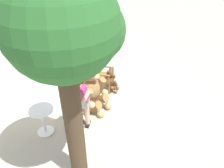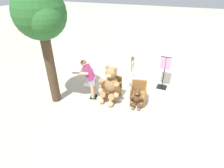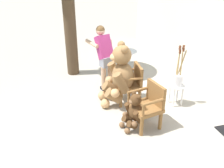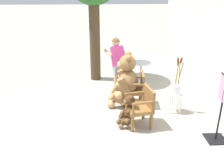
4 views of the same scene
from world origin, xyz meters
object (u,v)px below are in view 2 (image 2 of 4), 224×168
at_px(person_visitor, 89,76).
at_px(white_stool, 131,80).
at_px(round_side_table, 88,76).
at_px(brush_bucket, 132,73).
at_px(wooden_chair_right, 138,92).
at_px(teddy_bear_small, 137,98).
at_px(teddy_bear_large, 111,84).
at_px(patio_tree, 42,18).
at_px(clothing_display_stand, 164,72).
at_px(wooden_chair_left, 113,86).

bearing_deg(person_visitor, white_stool, 47.72).
height_order(person_visitor, round_side_table, person_visitor).
bearing_deg(round_side_table, brush_bucket, 18.11).
xyz_separation_m(wooden_chair_right, teddy_bear_small, (0.02, -0.28, -0.10)).
height_order(teddy_bear_large, brush_bucket, teddy_bear_large).
bearing_deg(teddy_bear_small, patio_tree, -164.31).
height_order(person_visitor, brush_bucket, person_visitor).
height_order(round_side_table, patio_tree, patio_tree).
bearing_deg(brush_bucket, teddy_bear_large, -110.02).
xyz_separation_m(round_side_table, patio_tree, (-0.51, -1.42, 2.49)).
height_order(teddy_bear_small, brush_bucket, brush_bucket).
xyz_separation_m(teddy_bear_small, person_visitor, (-1.76, -0.11, 0.55)).
bearing_deg(wooden_chair_right, white_stool, 120.85).
relative_size(wooden_chair_right, clothing_display_stand, 0.63).
relative_size(teddy_bear_small, clothing_display_stand, 0.55).
bearing_deg(teddy_bear_large, wooden_chair_left, 87.63).
bearing_deg(brush_bucket, teddy_bear_small, -64.59).
distance_m(teddy_bear_small, patio_tree, 3.89).
relative_size(wooden_chair_right, round_side_table, 1.19).
relative_size(wooden_chair_left, person_visitor, 0.56).
distance_m(patio_tree, clothing_display_stand, 4.79).
distance_m(wooden_chair_right, teddy_bear_small, 0.30).
distance_m(teddy_bear_small, person_visitor, 1.85).
bearing_deg(white_stool, patio_tree, -138.44).
xyz_separation_m(wooden_chair_right, patio_tree, (-2.79, -1.07, 2.48)).
relative_size(white_stool, clothing_display_stand, 0.34).
bearing_deg(teddy_bear_small, white_stool, 115.38).
distance_m(wooden_chair_left, person_visitor, 0.98).
xyz_separation_m(wooden_chair_left, clothing_display_stand, (1.61, 1.42, 0.26)).
height_order(wooden_chair_right, teddy_bear_small, wooden_chair_right).
bearing_deg(round_side_table, person_visitor, -53.92).
bearing_deg(clothing_display_stand, brush_bucket, -157.07).
height_order(person_visitor, white_stool, person_visitor).
height_order(patio_tree, clothing_display_stand, patio_tree).
bearing_deg(round_side_table, teddy_bear_small, -15.32).
bearing_deg(patio_tree, wooden_chair_right, 20.97).
bearing_deg(wooden_chair_right, patio_tree, -159.03).
height_order(teddy_bear_small, patio_tree, patio_tree).
relative_size(wooden_chair_left, brush_bucket, 0.95).
relative_size(wooden_chair_left, teddy_bear_large, 0.63).
distance_m(round_side_table, patio_tree, 2.91).
relative_size(white_stool, round_side_table, 0.64).
relative_size(teddy_bear_small, white_stool, 1.63).
relative_size(wooden_chair_right, brush_bucket, 0.95).
height_order(wooden_chair_left, brush_bucket, brush_bucket).
bearing_deg(person_visitor, teddy_bear_large, 10.37).
bearing_deg(patio_tree, brush_bucket, 41.58).
xyz_separation_m(person_visitor, round_side_table, (-0.54, 0.75, -0.47)).
relative_size(round_side_table, patio_tree, 0.19).
relative_size(wooden_chair_right, person_visitor, 0.56).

